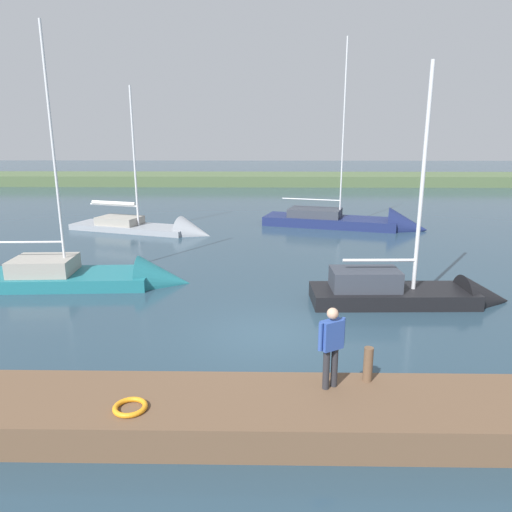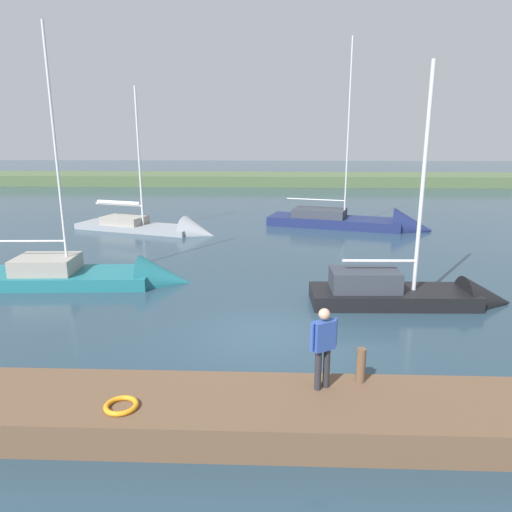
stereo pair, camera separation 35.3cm
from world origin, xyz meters
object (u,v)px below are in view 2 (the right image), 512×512
Objects in this scene: sailboat_mid_channel at (159,230)px; person_on_dock at (323,343)px; sailboat_behind_pier at (420,299)px; sailboat_far_left at (97,281)px; sailboat_outer_mooring at (362,225)px; life_ring_buoy at (121,406)px; mooring_post_near at (361,365)px.

sailboat_mid_channel reaches higher than person_on_dock.
person_on_dock is at bearing -49.60° from sailboat_mid_channel.
sailboat_behind_pier is at bearing -27.52° from sailboat_mid_channel.
sailboat_behind_pier is at bearing -12.11° from sailboat_far_left.
sailboat_far_left is 1.21× the size of sailboat_behind_pier.
sailboat_outer_mooring is (-0.51, -14.07, -0.02)m from sailboat_behind_pier.
person_on_dock is (4.14, 7.04, 1.51)m from sailboat_behind_pier.
life_ring_buoy is at bearing 71.84° from person_on_dock.
sailboat_mid_channel is 21.06m from person_on_dock.
sailboat_mid_channel is at bearing 133.10° from sailboat_behind_pier.
sailboat_outer_mooring is at bearing 25.50° from sailboat_mid_channel.
person_on_dock reaches higher than life_ring_buoy.
mooring_post_near is at bearing -47.36° from sailboat_far_left.
life_ring_buoy is 0.07× the size of sailboat_mid_channel.
mooring_post_near is 4.91m from life_ring_buoy.
sailboat_far_left is at bearing -119.84° from sailboat_outer_mooring.
sailboat_outer_mooring reaches higher than mooring_post_near.
sailboat_far_left is 12.16m from person_on_dock.
person_on_dock is at bearing -85.95° from sailboat_outer_mooring.
life_ring_buoy is 23.62m from sailboat_outer_mooring.
sailboat_mid_channel reaches higher than mooring_post_near.
sailboat_mid_channel reaches higher than life_ring_buoy.
sailboat_outer_mooring is 21.67m from person_on_dock.
sailboat_behind_pier is at bearing -75.62° from sailboat_outer_mooring.
life_ring_buoy is 11.32m from sailboat_behind_pier.
sailboat_mid_channel is (12.22, -12.34, -0.11)m from sailboat_behind_pier.
sailboat_outer_mooring is at bearing 40.37° from sailboat_far_left.
sailboat_mid_channel is 12.85m from sailboat_outer_mooring.
sailboat_far_left is at bearing -72.32° from sailboat_mid_channel.
sailboat_outer_mooring is at bearing -43.47° from person_on_dock.
mooring_post_near is 0.08× the size of sailboat_behind_pier.
mooring_post_near is at bearing -83.90° from sailboat_outer_mooring.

